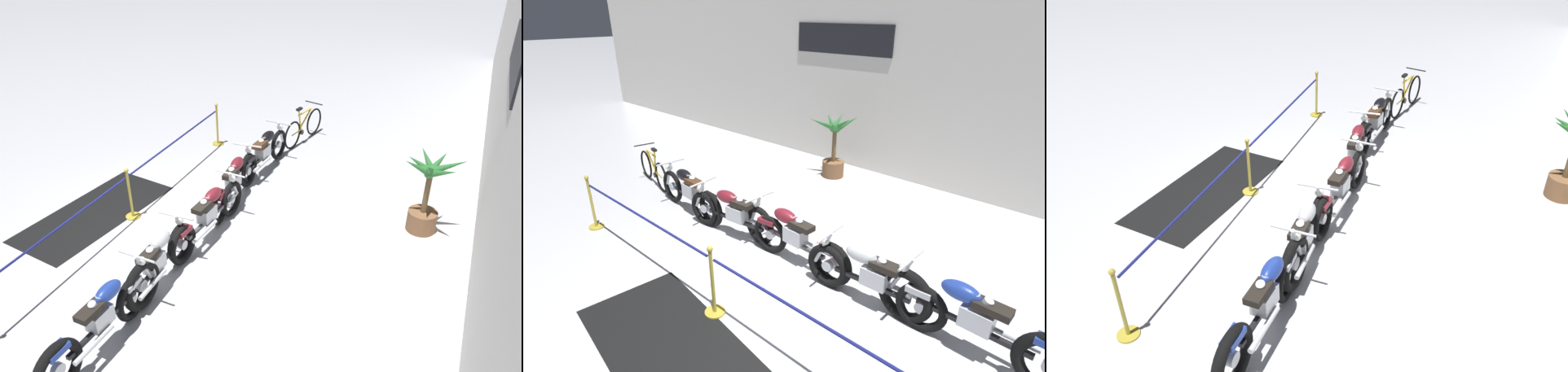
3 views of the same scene
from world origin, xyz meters
The scene contains 12 objects.
ground_plane centered at (0.00, 0.00, 0.00)m, with size 120.00×120.00×0.00m, color silver.
back_wall centered at (-0.01, 5.12, 2.10)m, with size 28.00×0.29×4.20m.
motorcycle_black_0 centered at (-2.75, 0.55, 0.47)m, with size 2.14×0.62×0.92m.
motorcycle_maroon_1 centered at (-1.36, 0.50, 0.45)m, with size 2.27×0.62×0.91m.
motorcycle_maroon_2 centered at (-0.09, 0.61, 0.46)m, with size 2.33×0.62×0.93m.
motorcycle_silver_3 centered at (1.40, 0.50, 0.45)m, with size 2.10×0.62×0.92m.
motorcycle_blue_4 centered at (2.71, 0.52, 0.48)m, with size 2.46×0.62×0.97m.
bicycle centered at (-4.57, 0.83, 0.37)m, with size 1.68×0.53×0.95m.
potted_palm_left_of_row centered at (-1.80, 4.08, 0.75)m, with size 1.09×1.06×1.57m.
stanchion_far_left centered at (-1.34, -1.04, 0.69)m, with size 7.05×0.28×1.05m.
stanchion_mid_left centered at (-0.06, -1.04, 0.36)m, with size 0.28×0.28×1.05m.
floor_banner centered at (0.13, -1.80, 0.00)m, with size 3.04×1.40×0.01m, color black.
Camera 2 is at (3.58, -3.66, 3.79)m, focal length 28.00 mm.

